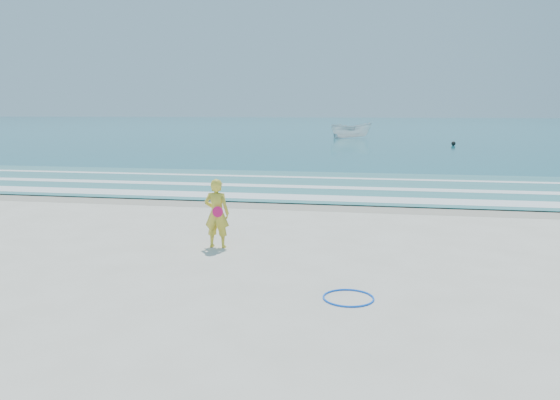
# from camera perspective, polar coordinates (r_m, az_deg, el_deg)

# --- Properties ---
(ground) EXTENTS (400.00, 400.00, 0.00)m
(ground) POSITION_cam_1_polar(r_m,az_deg,el_deg) (11.23, -3.86, -8.39)
(ground) COLOR silver
(ground) RESTS_ON ground
(wet_sand) EXTENTS (400.00, 2.40, 0.00)m
(wet_sand) POSITION_cam_1_polar(r_m,az_deg,el_deg) (19.83, 2.55, -0.48)
(wet_sand) COLOR #B2A893
(wet_sand) RESTS_ON ground
(ocean) EXTENTS (400.00, 190.00, 0.04)m
(ocean) POSITION_cam_1_polar(r_m,az_deg,el_deg) (115.43, 9.20, 7.72)
(ocean) COLOR #19727F
(ocean) RESTS_ON ground
(shallow) EXTENTS (400.00, 10.00, 0.01)m
(shallow) POSITION_cam_1_polar(r_m,az_deg,el_deg) (24.73, 4.15, 1.60)
(shallow) COLOR #59B7AD
(shallow) RESTS_ON ocean
(foam_near) EXTENTS (400.00, 1.40, 0.01)m
(foam_near) POSITION_cam_1_polar(r_m,az_deg,el_deg) (21.10, 3.04, 0.26)
(foam_near) COLOR white
(foam_near) RESTS_ON shallow
(foam_mid) EXTENTS (400.00, 0.90, 0.01)m
(foam_mid) POSITION_cam_1_polar(r_m,az_deg,el_deg) (23.94, 3.94, 1.36)
(foam_mid) COLOR white
(foam_mid) RESTS_ON shallow
(foam_far) EXTENTS (400.00, 0.60, 0.01)m
(foam_far) POSITION_cam_1_polar(r_m,az_deg,el_deg) (27.19, 4.73, 2.33)
(foam_far) COLOR white
(foam_far) RESTS_ON shallow
(hoop) EXTENTS (0.98, 0.98, 0.03)m
(hoop) POSITION_cam_1_polar(r_m,az_deg,el_deg) (10.26, 7.16, -10.10)
(hoop) COLOR #0D5DFA
(hoop) RESTS_ON ground
(boat) EXTENTS (4.87, 2.50, 1.79)m
(boat) POSITION_cam_1_polar(r_m,az_deg,el_deg) (63.78, 7.44, 7.21)
(boat) COLOR white
(boat) RESTS_ON ocean
(buoy) EXTENTS (0.40, 0.40, 0.40)m
(buoy) POSITION_cam_1_polar(r_m,az_deg,el_deg) (53.34, 17.67, 5.65)
(buoy) COLOR black
(buoy) RESTS_ON ocean
(woman) EXTENTS (0.64, 0.43, 1.74)m
(woman) POSITION_cam_1_polar(r_m,az_deg,el_deg) (13.70, -6.62, -1.39)
(woman) COLOR gold
(woman) RESTS_ON ground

